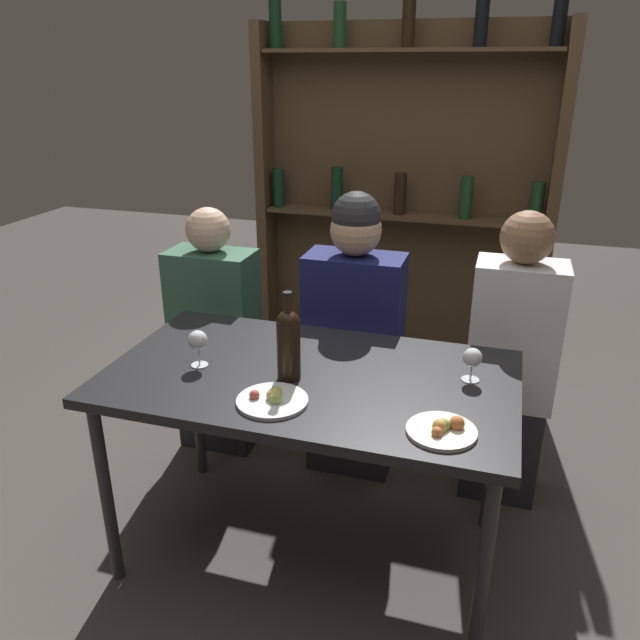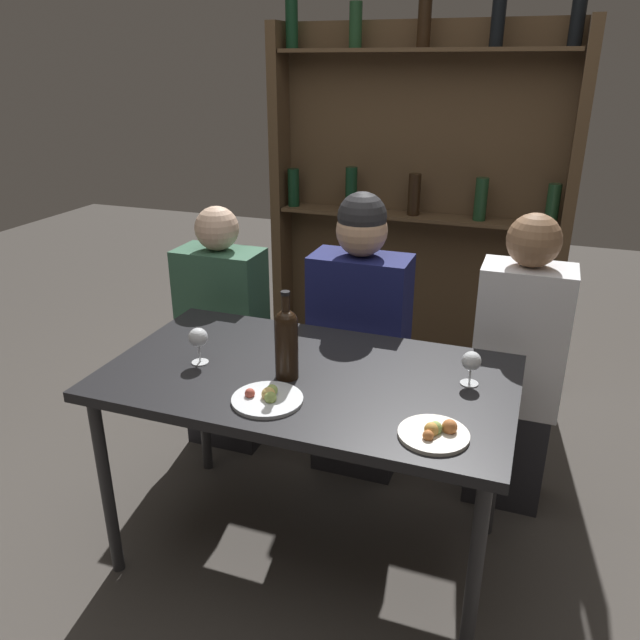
{
  "view_description": "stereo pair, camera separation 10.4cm",
  "coord_description": "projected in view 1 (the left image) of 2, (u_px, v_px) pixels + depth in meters",
  "views": [
    {
      "loc": [
        0.59,
        -1.8,
        1.75
      ],
      "look_at": [
        0.0,
        0.12,
        0.92
      ],
      "focal_mm": 35.0,
      "sensor_mm": 36.0,
      "label": 1
    },
    {
      "loc": [
        0.69,
        -1.77,
        1.75
      ],
      "look_at": [
        0.0,
        0.12,
        0.92
      ],
      "focal_mm": 35.0,
      "sensor_mm": 36.0,
      "label": 2
    }
  ],
  "objects": [
    {
      "name": "seated_person_center",
      "position": [
        353.0,
        342.0,
        2.71
      ],
      "size": [
        0.41,
        0.22,
        1.28
      ],
      "color": "#26262B",
      "rests_on": "ground_plane"
    },
    {
      "name": "wine_glass_1",
      "position": [
        472.0,
        359.0,
        2.05
      ],
      "size": [
        0.06,
        0.06,
        0.12
      ],
      "color": "silver",
      "rests_on": "dining_table"
    },
    {
      "name": "wine_glass_0",
      "position": [
        198.0,
        341.0,
        2.15
      ],
      "size": [
        0.07,
        0.07,
        0.13
      ],
      "color": "silver",
      "rests_on": "dining_table"
    },
    {
      "name": "food_plate_0",
      "position": [
        272.0,
        399.0,
        1.94
      ],
      "size": [
        0.23,
        0.23,
        0.05
      ],
      "color": "silver",
      "rests_on": "dining_table"
    },
    {
      "name": "dining_table",
      "position": [
        310.0,
        390.0,
        2.15
      ],
      "size": [
        1.39,
        0.79,
        0.77
      ],
      "color": "black",
      "rests_on": "ground_plane"
    },
    {
      "name": "wine_rack_wall",
      "position": [
        402.0,
        196.0,
        3.53
      ],
      "size": [
        1.67,
        0.21,
        2.07
      ],
      "color": "#4C3823",
      "rests_on": "ground_plane"
    },
    {
      "name": "food_plate_1",
      "position": [
        443.0,
        429.0,
        1.78
      ],
      "size": [
        0.2,
        0.2,
        0.05
      ],
      "color": "silver",
      "rests_on": "dining_table"
    },
    {
      "name": "seated_person_right",
      "position": [
        510.0,
        369.0,
        2.54
      ],
      "size": [
        0.35,
        0.22,
        1.24
      ],
      "color": "#26262B",
      "rests_on": "ground_plane"
    },
    {
      "name": "wine_bottle",
      "position": [
        289.0,
        341.0,
        2.05
      ],
      "size": [
        0.08,
        0.08,
        0.31
      ],
      "color": "black",
      "rests_on": "dining_table"
    },
    {
      "name": "seated_person_left",
      "position": [
        216.0,
        339.0,
        2.92
      ],
      "size": [
        0.39,
        0.22,
        1.17
      ],
      "color": "#26262B",
      "rests_on": "ground_plane"
    },
    {
      "name": "ground_plane",
      "position": [
        311.0,
        549.0,
        2.42
      ],
      "size": [
        10.0,
        10.0,
        0.0
      ],
      "primitive_type": "plane",
      "color": "#47423D"
    }
  ]
}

